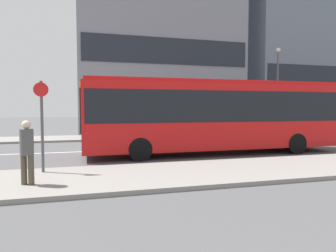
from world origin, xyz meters
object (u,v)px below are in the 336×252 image
object	(u,v)px
street_lamp	(278,81)
parked_car_0	(325,129)
city_bus	(214,112)
pedestrian_near_stop	(27,148)
bus_stop_sign	(42,119)

from	to	relation	value
street_lamp	parked_car_0	bearing A→B (deg)	-35.93
city_bus	pedestrian_near_stop	xyz separation A→B (m)	(-7.28, -4.49, -0.85)
city_bus	parked_car_0	size ratio (longest dim) A/B	2.94
city_bus	pedestrian_near_stop	distance (m)	8.59
street_lamp	pedestrian_near_stop	bearing A→B (deg)	-143.08
parked_car_0	street_lamp	world-z (taller)	street_lamp
parked_car_0	pedestrian_near_stop	world-z (taller)	pedestrian_near_stop
bus_stop_sign	city_bus	bearing A→B (deg)	22.51
parked_car_0	bus_stop_sign	xyz separation A→B (m)	(-18.67, -8.51, 1.18)
city_bus	bus_stop_sign	xyz separation A→B (m)	(-7.10, -2.94, -0.15)
bus_stop_sign	street_lamp	bearing A→B (deg)	33.53
parked_car_0	street_lamp	distance (m)	5.01
pedestrian_near_stop	bus_stop_sign	size ratio (longest dim) A/B	0.59
parked_car_0	pedestrian_near_stop	bearing A→B (deg)	-151.92
city_bus	parked_car_0	bearing A→B (deg)	24.26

